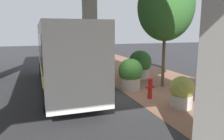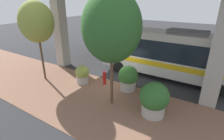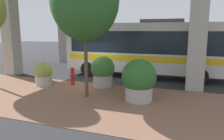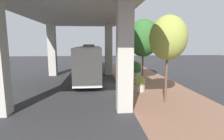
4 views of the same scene
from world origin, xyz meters
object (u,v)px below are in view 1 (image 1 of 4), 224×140
(planter_back, at_px, (182,92))
(street_tree_near, at_px, (166,7))
(planter_front, at_px, (130,74))
(fire_hydrant, at_px, (150,88))
(bus, at_px, (62,51))
(planter_middle, at_px, (140,64))

(planter_back, height_order, street_tree_near, street_tree_near)
(planter_back, bearing_deg, planter_front, -75.26)
(planter_front, height_order, planter_back, planter_front)
(fire_hydrant, xyz_separation_m, planter_front, (0.23, -1.82, 0.35))
(bus, distance_m, planter_back, 6.80)
(fire_hydrant, relative_size, planter_front, 0.61)
(bus, relative_size, planter_middle, 5.58)
(fire_hydrant, bearing_deg, planter_middle, -110.15)
(planter_front, bearing_deg, street_tree_near, 179.59)
(bus, xyz_separation_m, planter_middle, (-5.26, -0.79, -1.12))
(street_tree_near, bearing_deg, planter_back, 70.67)
(bus, distance_m, street_tree_near, 6.25)
(bus, xyz_separation_m, planter_back, (-4.33, 5.05, -1.41))
(bus, xyz_separation_m, street_tree_near, (-5.50, 1.71, 2.43))
(bus, relative_size, fire_hydrant, 10.08)
(planter_front, relative_size, planter_back, 1.27)
(fire_hydrant, height_order, street_tree_near, street_tree_near)
(planter_back, relative_size, street_tree_near, 0.21)
(fire_hydrant, xyz_separation_m, planter_back, (-0.65, 1.54, 0.14))
(planter_front, xyz_separation_m, planter_back, (-0.88, 3.35, -0.21))
(bus, height_order, street_tree_near, street_tree_near)
(planter_middle, height_order, planter_back, planter_middle)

